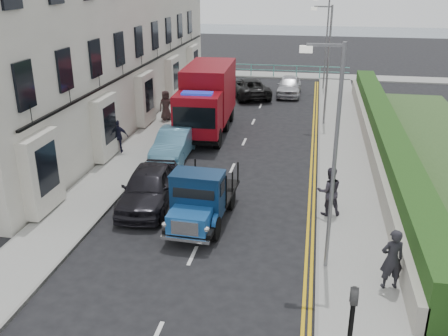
% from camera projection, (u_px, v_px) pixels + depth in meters
% --- Properties ---
extents(ground, '(120.00, 120.00, 0.00)m').
position_uv_depth(ground, '(206.00, 227.00, 18.27)').
color(ground, black).
rests_on(ground, ground).
extents(pavement_west, '(2.40, 38.00, 0.12)m').
position_uv_depth(pavement_west, '(148.00, 141.00, 27.35)').
color(pavement_west, gray).
rests_on(pavement_west, ground).
extents(pavement_east, '(2.60, 38.00, 0.12)m').
position_uv_depth(pavement_east, '(344.00, 153.00, 25.60)').
color(pavement_east, gray).
rests_on(pavement_east, ground).
extents(promenade, '(30.00, 2.50, 0.12)m').
position_uv_depth(promenade, '(274.00, 75.00, 44.79)').
color(promenade, gray).
rests_on(promenade, ground).
extents(sea_plane, '(120.00, 120.00, 0.00)m').
position_uv_depth(sea_plane, '(293.00, 35.00, 73.18)').
color(sea_plane, '#515F6E').
rests_on(sea_plane, ground).
extents(terrace_west, '(6.31, 30.20, 14.25)m').
position_uv_depth(terrace_west, '(93.00, 0.00, 29.11)').
color(terrace_west, silver).
rests_on(terrace_west, ground).
extents(garden_east, '(1.45, 28.00, 1.75)m').
position_uv_depth(garden_east, '(384.00, 139.00, 24.97)').
color(garden_east, '#B2AD9E').
rests_on(garden_east, ground).
extents(seafront_railing, '(13.00, 0.08, 1.11)m').
position_uv_depth(seafront_railing, '(274.00, 71.00, 43.86)').
color(seafront_railing, '#59B2A5').
rests_on(seafront_railing, ground).
extents(lamp_near, '(1.23, 0.18, 7.00)m').
position_uv_depth(lamp_near, '(331.00, 149.00, 14.27)').
color(lamp_near, slate).
rests_on(lamp_near, ground).
extents(lamp_mid, '(1.23, 0.18, 7.00)m').
position_uv_depth(lamp_mid, '(326.00, 59.00, 28.92)').
color(lamp_mid, slate).
rests_on(lamp_mid, ground).
extents(lamp_far, '(1.23, 0.18, 7.00)m').
position_uv_depth(lamp_far, '(325.00, 38.00, 38.07)').
color(lamp_far, slate).
rests_on(lamp_far, ground).
extents(traffic_signal, '(0.16, 0.20, 3.10)m').
position_uv_depth(traffic_signal, '(350.00, 332.00, 9.88)').
color(traffic_signal, black).
rests_on(traffic_signal, ground).
extents(bedford_lorry, '(2.02, 4.66, 2.16)m').
position_uv_depth(bedford_lorry, '(199.00, 202.00, 17.92)').
color(bedford_lorry, black).
rests_on(bedford_lorry, ground).
extents(red_lorry, '(2.70, 7.28, 3.76)m').
position_uv_depth(red_lorry, '(207.00, 98.00, 28.48)').
color(red_lorry, black).
rests_on(red_lorry, ground).
extents(parked_car_front, '(2.20, 4.75, 1.58)m').
position_uv_depth(parked_car_front, '(149.00, 187.00, 19.72)').
color(parked_car_front, black).
rests_on(parked_car_front, ground).
extents(parked_car_mid, '(1.59, 4.37, 1.43)m').
position_uv_depth(parked_car_mid, '(174.00, 143.00, 24.93)').
color(parked_car_mid, '#5491B5').
rests_on(parked_car_mid, ground).
extents(parked_car_rear, '(2.14, 4.75, 1.35)m').
position_uv_depth(parked_car_rear, '(201.00, 111.00, 30.92)').
color(parked_car_rear, silver).
rests_on(parked_car_rear, ground).
extents(seafront_car_left, '(4.09, 5.67, 1.43)m').
position_uv_depth(seafront_car_left, '(249.00, 87.00, 37.07)').
color(seafront_car_left, black).
rests_on(seafront_car_left, ground).
extents(seafront_car_right, '(1.72, 4.28, 1.46)m').
position_uv_depth(seafront_car_right, '(289.00, 86.00, 37.47)').
color(seafront_car_right, '#BBBBC0').
rests_on(seafront_car_right, ground).
extents(pedestrian_east_near, '(0.78, 0.62, 1.88)m').
position_uv_depth(pedestrian_east_near, '(392.00, 259.00, 14.26)').
color(pedestrian_east_near, black).
rests_on(pedestrian_east_near, pavement_east).
extents(pedestrian_east_far, '(1.05, 0.89, 1.90)m').
position_uv_depth(pedestrian_east_far, '(329.00, 191.00, 18.65)').
color(pedestrian_east_far, '#312D37').
rests_on(pedestrian_east_far, pavement_east).
extents(pedestrian_west_near, '(1.06, 0.64, 1.70)m').
position_uv_depth(pedestrian_west_near, '(118.00, 136.00, 25.18)').
color(pedestrian_west_near, black).
rests_on(pedestrian_west_near, pavement_west).
extents(pedestrian_west_far, '(1.07, 1.01, 1.84)m').
position_uv_depth(pedestrian_west_far, '(166.00, 105.00, 30.76)').
color(pedestrian_west_far, '#3C2C2B').
rests_on(pedestrian_west_far, pavement_west).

